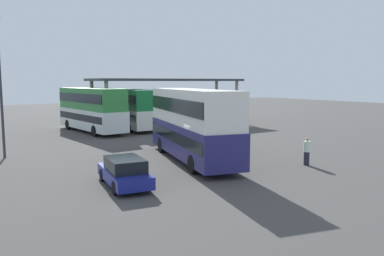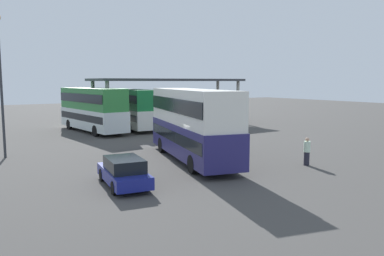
{
  "view_description": "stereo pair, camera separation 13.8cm",
  "coord_description": "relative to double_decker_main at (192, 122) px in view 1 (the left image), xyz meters",
  "views": [
    {
      "loc": [
        -11.9,
        -16.7,
        4.83
      ],
      "look_at": [
        0.63,
        2.91,
        2.0
      ],
      "focal_mm": 36.12,
      "sensor_mm": 36.0,
      "label": 1
    },
    {
      "loc": [
        -11.79,
        -16.77,
        4.83
      ],
      "look_at": [
        0.63,
        2.91,
        2.0
      ],
      "focal_mm": 36.12,
      "sensor_mm": 36.0,
      "label": 2
    }
  ],
  "objects": [
    {
      "name": "double_decker_main",
      "position": [
        0.0,
        0.0,
        0.0
      ],
      "size": [
        4.78,
        10.79,
        4.34
      ],
      "rotation": [
        0.0,
        0.0,
        1.34
      ],
      "color": "navy",
      "rests_on": "ground_plane"
    },
    {
      "name": "pedestrian_waiting",
      "position": [
        4.85,
        -4.72,
        -1.57
      ],
      "size": [
        0.38,
        0.38,
        1.62
      ],
      "rotation": [
        0.0,
        0.0,
        0.11
      ],
      "color": "#262633",
      "rests_on": "ground_plane"
    },
    {
      "name": "depot_canopy",
      "position": [
        8.14,
        17.31,
        2.33
      ],
      "size": [
        17.44,
        5.63,
        5.09
      ],
      "rotation": [
        0.0,
        0.0,
        0.04
      ],
      "color": "#33353A",
      "rests_on": "ground_plane"
    },
    {
      "name": "ground_plane",
      "position": [
        -0.63,
        -2.92,
        -2.38
      ],
      "size": [
        140.0,
        140.0,
        0.0
      ],
      "primitive_type": "plane",
      "color": "#43413F"
    },
    {
      "name": "lamppost_tall",
      "position": [
        -9.6,
        7.06,
        3.14
      ],
      "size": [
        0.44,
        0.44,
        8.93
      ],
      "color": "#33353A",
      "rests_on": "ground_plane"
    },
    {
      "name": "parked_hatchback",
      "position": [
        -5.79,
        -3.29,
        -1.7
      ],
      "size": [
        2.16,
        4.27,
        1.35
      ],
      "rotation": [
        0.0,
        0.0,
        1.44
      ],
      "color": "navy",
      "rests_on": "ground_plane"
    },
    {
      "name": "double_decker_mid_row",
      "position": [
        3.19,
        17.15,
        -0.17
      ],
      "size": [
        2.93,
        10.75,
        4.02
      ],
      "rotation": [
        0.0,
        0.0,
        1.53
      ],
      "color": "silver",
      "rests_on": "ground_plane"
    },
    {
      "name": "double_decker_near_canopy",
      "position": [
        -0.86,
        16.48,
        -0.08
      ],
      "size": [
        3.46,
        10.55,
        4.18
      ],
      "rotation": [
        0.0,
        0.0,
        1.67
      ],
      "color": "silver",
      "rests_on": "ground_plane"
    }
  ]
}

